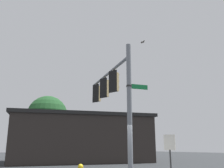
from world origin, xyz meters
name	(u,v)px	position (x,y,z in m)	size (l,w,h in m)	color
signal_pole	(129,110)	(0.00, 0.00, 3.19)	(0.23, 0.23, 6.38)	slate
mast_arm	(108,74)	(-2.66, 1.73, 5.76)	(0.16, 0.16, 6.35)	slate
traffic_light_nearest_pole	(115,82)	(-1.64, 1.09, 4.98)	(0.54, 0.49, 1.31)	black
traffic_light_mid_inner	(105,88)	(-3.07, 2.02, 4.98)	(0.54, 0.49, 1.31)	black
traffic_light_mid_outer	(98,94)	(-4.49, 2.95, 4.98)	(0.54, 0.49, 1.31)	black
street_name_sign	(134,86)	(0.15, 0.23, 4.30)	(0.67, 0.95, 0.22)	#147238
bird_flying	(143,42)	(-1.51, 4.08, 8.35)	(0.38, 0.27, 0.10)	#4C4742
storefront_building	(81,138)	(-11.03, 8.06, 2.21)	(13.69, 14.87, 4.40)	#282321
tree_by_storefront	(47,116)	(-13.60, 5.90, 4.36)	(3.93, 3.93, 6.33)	#4C3823
historical_marker	(170,150)	(0.81, 2.34, 1.40)	(0.60, 0.08, 2.13)	#333333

